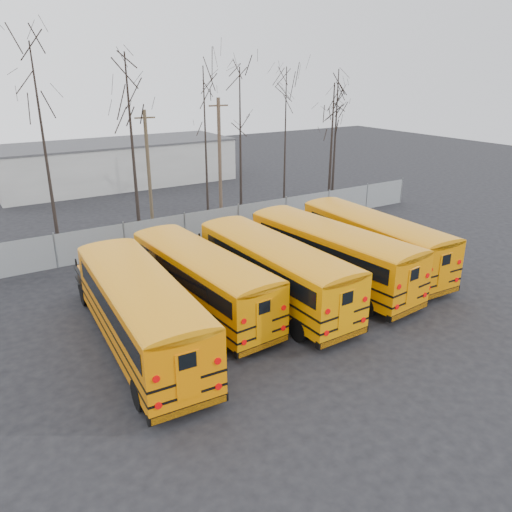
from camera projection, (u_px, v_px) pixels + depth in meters
ground at (295, 315)px, 23.07m from camera, size 120.00×120.00×0.00m
fence at (185, 229)px, 32.22m from camera, size 40.00×0.04×2.00m
distant_building at (117, 164)px, 48.71m from camera, size 22.00×8.00×4.00m
bus_a at (138, 305)px, 19.69m from camera, size 3.37×11.95×3.31m
bus_b at (200, 275)px, 22.86m from camera, size 3.27×11.25×3.11m
bus_c at (272, 266)px, 23.71m from camera, size 2.91×11.67×3.25m
bus_d at (328, 250)px, 25.73m from camera, size 3.77×11.96×3.30m
bus_e at (371, 237)px, 27.79m from camera, size 3.02×11.58×3.22m
utility_pole_left at (148, 167)px, 35.45m from camera, size 1.44×0.28×8.07m
utility_pole_right at (220, 155)px, 38.50m from camera, size 1.55×0.27×8.70m
tree_3 at (45, 152)px, 29.64m from camera, size 0.26×0.26×12.15m
tree_4 at (133, 150)px, 31.81m from camera, size 0.26×0.26×11.67m
tree_5 at (206, 152)px, 33.70m from camera, size 0.26×0.26×10.89m
tree_6 at (240, 144)px, 37.48m from camera, size 0.26×0.26×10.83m
tree_7 at (285, 141)px, 38.77m from camera, size 0.26×0.26×10.86m
tree_8 at (331, 148)px, 39.32m from camera, size 0.26×0.26×9.72m
tree_9 at (335, 134)px, 43.72m from camera, size 0.26×0.26×10.69m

